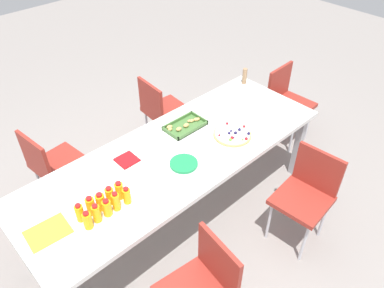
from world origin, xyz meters
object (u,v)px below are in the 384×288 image
Objects in this scene: chair_far_right at (161,109)px; juice_bottle_8 at (110,196)px; chair_near_right at (307,191)px; juice_bottle_7 at (101,202)px; fruit_pizza at (233,134)px; chair_far_left at (52,163)px; plate_stack at (184,164)px; chair_end at (286,99)px; chair_near_left at (203,284)px; juice_bottle_6 at (91,206)px; juice_bottle_4 at (127,196)px; juice_bottle_0 at (88,220)px; juice_bottle_1 at (96,213)px; snack_tray at (185,126)px; juice_bottle_3 at (116,202)px; party_table at (177,157)px; cardboard_tube at (245,76)px; juice_bottle_9 at (119,190)px; napkin_stack at (127,160)px; paper_folder at (48,232)px; juice_bottle_5 at (80,213)px.

juice_bottle_8 is at bearing -48.04° from chair_far_right.
chair_near_right is 6.05× the size of juice_bottle_7.
juice_bottle_8 is (-1.19, -0.93, 0.30)m from chair_far_right.
fruit_pizza is at bearing 6.78° from chair_near_right.
plate_stack is at bearing 26.52° from chair_far_left.
chair_near_left is (-2.15, -0.92, 0.00)m from chair_end.
juice_bottle_6 is (-0.27, 0.77, 0.31)m from chair_near_left.
juice_bottle_4 reaches higher than chair_near_left.
fruit_pizza is at bearing 0.27° from juice_bottle_4.
juice_bottle_8 reaches higher than chair_near_left.
fruit_pizza is (-0.04, -1.00, 0.25)m from chair_far_right.
chair_far_left is 1.69m from chair_near_left.
fruit_pizza is (1.36, 0.01, -0.05)m from juice_bottle_0.
juice_bottle_1 is 0.98× the size of juice_bottle_6.
snack_tray is at bearing 14.75° from juice_bottle_6.
snack_tray reaches higher than plate_stack.
snack_tray is at bearing 21.20° from juice_bottle_3.
juice_bottle_4 is 0.62× the size of plate_stack.
juice_bottle_7 is 0.40× the size of snack_tray.
juice_bottle_8 reaches higher than juice_bottle_7.
chair_end is at bearing 5.91° from juice_bottle_3.
party_table is at bearing -143.57° from snack_tray.
juice_bottle_3 is at bearing -164.99° from cardboard_tube.
juice_bottle_9 is at bearing -46.13° from chair_far_right.
chair_near_right is 1.65m from juice_bottle_6.
juice_bottle_4 is 0.11m from juice_bottle_8.
juice_bottle_9 reaches higher than juice_bottle_7.
cardboard_tube is at bearing 8.36° from snack_tray.
napkin_stack reaches higher than party_table.
fruit_pizza reaches higher than paper_folder.
juice_bottle_5 reaches higher than chair_far_left.
juice_bottle_3 is 0.08m from juice_bottle_8.
chair_near_left is 0.89m from plate_stack.
juice_bottle_0 reaches higher than snack_tray.
chair_far_left reaches higher than party_table.
chair_far_right reaches higher than fruit_pizza.
plate_stack is at bearing -4.68° from juice_bottle_6.
juice_bottle_9 is (-0.59, -0.09, 0.12)m from party_table.
napkin_stack is at bearing 151.71° from party_table.
party_table is 1.10m from chair_far_left.
juice_bottle_1 is 0.76m from plate_stack.
chair_far_right is 5.91× the size of juice_bottle_8.
chair_far_left is 0.98m from juice_bottle_6.
chair_near_left is at bearing -80.12° from juice_bottle_8.
juice_bottle_8 is (0.22, -0.01, 0.00)m from juice_bottle_5.
juice_bottle_0 is 0.83m from plate_stack.
snack_tray is 0.48m from plate_stack.
cardboard_tube is (1.87, 0.43, 0.01)m from juice_bottle_8.
chair_end is 2.53m from juice_bottle_0.
juice_bottle_7 is at bearing 28.07° from juice_bottle_0.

